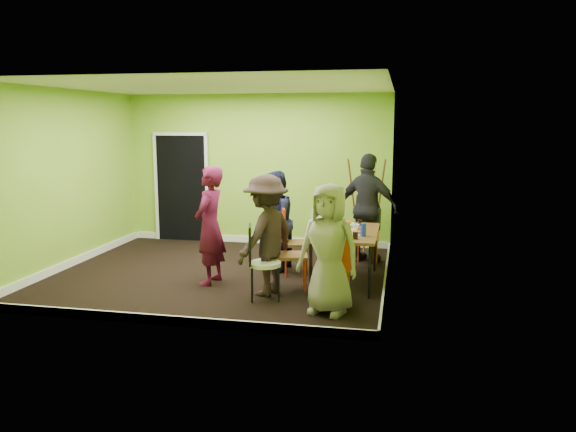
# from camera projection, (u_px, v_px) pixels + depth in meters

# --- Properties ---
(ground) EXTENTS (5.00, 5.00, 0.00)m
(ground) POSITION_uv_depth(u_px,v_px,m) (221.00, 273.00, 8.58)
(ground) COLOR black
(ground) RESTS_ON ground
(room_walls) EXTENTS (5.04, 4.54, 2.82)m
(room_walls) POSITION_uv_depth(u_px,v_px,m) (219.00, 209.00, 8.46)
(room_walls) COLOR #81B92F
(room_walls) RESTS_ON ground
(dining_table) EXTENTS (0.90, 1.50, 0.75)m
(dining_table) POSITION_uv_depth(u_px,v_px,m) (346.00, 235.00, 8.01)
(dining_table) COLOR black
(dining_table) RESTS_ON ground
(chair_left_far) EXTENTS (0.53, 0.53, 1.02)m
(chair_left_far) POSITION_uv_depth(u_px,v_px,m) (291.00, 237.00, 8.46)
(chair_left_far) COLOR red
(chair_left_far) RESTS_ON ground
(chair_left_near) EXTENTS (0.51, 0.51, 1.03)m
(chair_left_near) POSITION_uv_depth(u_px,v_px,m) (285.00, 249.00, 7.67)
(chair_left_near) COLOR red
(chair_left_near) RESTS_ON ground
(chair_back_end) EXTENTS (0.41, 0.47, 0.91)m
(chair_back_end) POSITION_uv_depth(u_px,v_px,m) (368.00, 225.00, 9.09)
(chair_back_end) COLOR red
(chair_back_end) RESTS_ON ground
(chair_front_end) EXTENTS (0.47, 0.48, 0.98)m
(chair_front_end) POSITION_uv_depth(u_px,v_px,m) (334.00, 264.00, 6.98)
(chair_front_end) COLOR red
(chair_front_end) RESTS_ON ground
(chair_bentwood) EXTENTS (0.47, 0.46, 0.98)m
(chair_bentwood) POSITION_uv_depth(u_px,v_px,m) (260.00, 258.00, 7.28)
(chair_bentwood) COLOR black
(chair_bentwood) RESTS_ON ground
(easel) EXTENTS (0.67, 0.63, 1.67)m
(easel) POSITION_uv_depth(u_px,v_px,m) (366.00, 207.00, 9.79)
(easel) COLOR brown
(easel) RESTS_ON ground
(plate_near_left) EXTENTS (0.26, 0.26, 0.01)m
(plate_near_left) POSITION_uv_depth(u_px,v_px,m) (332.00, 224.00, 8.50)
(plate_near_left) COLOR white
(plate_near_left) RESTS_ON dining_table
(plate_near_right) EXTENTS (0.24, 0.24, 0.01)m
(plate_near_right) POSITION_uv_depth(u_px,v_px,m) (326.00, 236.00, 7.62)
(plate_near_right) COLOR white
(plate_near_right) RESTS_ON dining_table
(plate_far_back) EXTENTS (0.26, 0.26, 0.01)m
(plate_far_back) POSITION_uv_depth(u_px,v_px,m) (346.00, 224.00, 8.55)
(plate_far_back) COLOR white
(plate_far_back) RESTS_ON dining_table
(plate_far_front) EXTENTS (0.21, 0.21, 0.01)m
(plate_far_front) POSITION_uv_depth(u_px,v_px,m) (338.00, 239.00, 7.44)
(plate_far_front) COLOR white
(plate_far_front) RESTS_ON dining_table
(plate_wall_back) EXTENTS (0.23, 0.23, 0.01)m
(plate_wall_back) POSITION_uv_depth(u_px,v_px,m) (358.00, 230.00, 8.03)
(plate_wall_back) COLOR white
(plate_wall_back) RESTS_ON dining_table
(plate_wall_front) EXTENTS (0.22, 0.22, 0.01)m
(plate_wall_front) POSITION_uv_depth(u_px,v_px,m) (357.00, 234.00, 7.77)
(plate_wall_front) COLOR white
(plate_wall_front) RESTS_ON dining_table
(thermos) EXTENTS (0.07, 0.07, 0.21)m
(thermos) POSITION_uv_depth(u_px,v_px,m) (342.00, 224.00, 8.01)
(thermos) COLOR white
(thermos) RESTS_ON dining_table
(blue_bottle) EXTENTS (0.08, 0.08, 0.18)m
(blue_bottle) POSITION_uv_depth(u_px,v_px,m) (363.00, 230.00, 7.64)
(blue_bottle) COLOR #182DB4
(blue_bottle) RESTS_ON dining_table
(orange_bottle) EXTENTS (0.03, 0.03, 0.07)m
(orange_bottle) POSITION_uv_depth(u_px,v_px,m) (337.00, 227.00, 8.12)
(orange_bottle) COLOR red
(orange_bottle) RESTS_ON dining_table
(glass_mid) EXTENTS (0.07, 0.07, 0.11)m
(glass_mid) POSITION_uv_depth(u_px,v_px,m) (338.00, 225.00, 8.20)
(glass_mid) COLOR black
(glass_mid) RESTS_ON dining_table
(glass_back) EXTENTS (0.06, 0.06, 0.09)m
(glass_back) POSITION_uv_depth(u_px,v_px,m) (360.00, 222.00, 8.43)
(glass_back) COLOR black
(glass_back) RESTS_ON dining_table
(glass_front) EXTENTS (0.07, 0.07, 0.09)m
(glass_front) POSITION_uv_depth(u_px,v_px,m) (355.00, 236.00, 7.45)
(glass_front) COLOR black
(glass_front) RESTS_ON dining_table
(cup_a) EXTENTS (0.14, 0.14, 0.11)m
(cup_a) POSITION_uv_depth(u_px,v_px,m) (334.00, 228.00, 7.92)
(cup_a) COLOR white
(cup_a) RESTS_ON dining_table
(cup_b) EXTENTS (0.11, 0.11, 0.10)m
(cup_b) POSITION_uv_depth(u_px,v_px,m) (356.00, 228.00, 8.01)
(cup_b) COLOR white
(cup_b) RESTS_ON dining_table
(person_standing) EXTENTS (0.46, 0.65, 1.68)m
(person_standing) POSITION_uv_depth(u_px,v_px,m) (210.00, 226.00, 7.93)
(person_standing) COLOR #530E2E
(person_standing) RESTS_ON ground
(person_left_far) EXTENTS (0.67, 0.82, 1.55)m
(person_left_far) POSITION_uv_depth(u_px,v_px,m) (275.00, 222.00, 8.61)
(person_left_far) COLOR black
(person_left_far) RESTS_ON ground
(person_left_near) EXTENTS (0.96, 1.19, 1.61)m
(person_left_near) POSITION_uv_depth(u_px,v_px,m) (266.00, 235.00, 7.44)
(person_left_near) COLOR black
(person_left_near) RESTS_ON ground
(person_back_end) EXTENTS (1.14, 0.80, 1.79)m
(person_back_end) POSITION_uv_depth(u_px,v_px,m) (368.00, 208.00, 9.14)
(person_back_end) COLOR black
(person_back_end) RESTS_ON ground
(person_front_end) EXTENTS (0.88, 0.69, 1.58)m
(person_front_end) POSITION_uv_depth(u_px,v_px,m) (329.00, 249.00, 6.70)
(person_front_end) COLOR gray
(person_front_end) RESTS_ON ground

